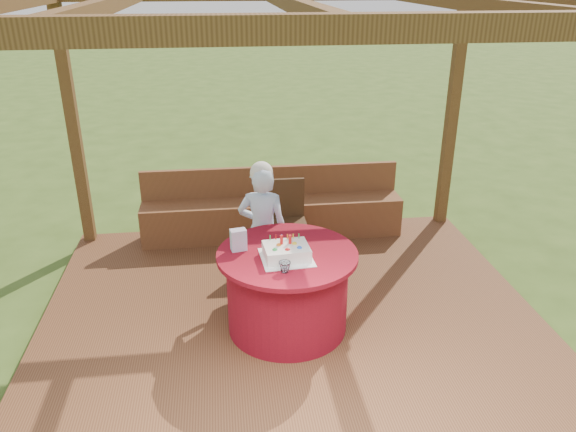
{
  "coord_description": "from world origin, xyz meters",
  "views": [
    {
      "loc": [
        -0.57,
        -4.29,
        3.0
      ],
      "look_at": [
        0.0,
        0.25,
        1.0
      ],
      "focal_mm": 35.0,
      "sensor_mm": 36.0,
      "label": 1
    }
  ],
  "objects_px": {
    "bench": "(272,214)",
    "chair": "(285,218)",
    "gift_bag": "(238,240)",
    "drinking_glass": "(285,267)",
    "table": "(287,290)",
    "elderly_woman": "(263,228)",
    "birthday_cake": "(286,252)"
  },
  "relations": [
    {
      "from": "bench",
      "to": "gift_bag",
      "type": "bearing_deg",
      "value": -104.32
    },
    {
      "from": "table",
      "to": "elderly_woman",
      "type": "xyz_separation_m",
      "value": [
        -0.15,
        0.66,
        0.29
      ]
    },
    {
      "from": "table",
      "to": "birthday_cake",
      "type": "xyz_separation_m",
      "value": [
        -0.02,
        -0.09,
        0.42
      ]
    },
    {
      "from": "table",
      "to": "elderly_woman",
      "type": "bearing_deg",
      "value": 102.95
    },
    {
      "from": "bench",
      "to": "drinking_glass",
      "type": "xyz_separation_m",
      "value": [
        -0.12,
        -2.21,
        0.51
      ]
    },
    {
      "from": "table",
      "to": "chair",
      "type": "bearing_deg",
      "value": 84.06
    },
    {
      "from": "bench",
      "to": "drinking_glass",
      "type": "bearing_deg",
      "value": -93.09
    },
    {
      "from": "table",
      "to": "chair",
      "type": "distance_m",
      "value": 1.26
    },
    {
      "from": "table",
      "to": "gift_bag",
      "type": "xyz_separation_m",
      "value": [
        -0.4,
        0.1,
        0.45
      ]
    },
    {
      "from": "table",
      "to": "drinking_glass",
      "type": "xyz_separation_m",
      "value": [
        -0.06,
        -0.33,
        0.4
      ]
    },
    {
      "from": "chair",
      "to": "birthday_cake",
      "type": "height_order",
      "value": "birthday_cake"
    },
    {
      "from": "birthday_cake",
      "to": "gift_bag",
      "type": "distance_m",
      "value": 0.43
    },
    {
      "from": "birthday_cake",
      "to": "gift_bag",
      "type": "relative_size",
      "value": 2.39
    },
    {
      "from": "chair",
      "to": "elderly_woman",
      "type": "height_order",
      "value": "elderly_woman"
    },
    {
      "from": "bench",
      "to": "gift_bag",
      "type": "distance_m",
      "value": 1.93
    },
    {
      "from": "bench",
      "to": "chair",
      "type": "xyz_separation_m",
      "value": [
        0.07,
        -0.64,
        0.23
      ]
    },
    {
      "from": "gift_bag",
      "to": "drinking_glass",
      "type": "xyz_separation_m",
      "value": [
        0.34,
        -0.43,
        -0.05
      ]
    },
    {
      "from": "gift_bag",
      "to": "drinking_glass",
      "type": "bearing_deg",
      "value": -62.45
    },
    {
      "from": "table",
      "to": "bench",
      "type": "bearing_deg",
      "value": 88.23
    },
    {
      "from": "bench",
      "to": "drinking_glass",
      "type": "distance_m",
      "value": 2.27
    },
    {
      "from": "elderly_woman",
      "to": "birthday_cake",
      "type": "height_order",
      "value": "elderly_woman"
    },
    {
      "from": "elderly_woman",
      "to": "drinking_glass",
      "type": "distance_m",
      "value": 1.0
    },
    {
      "from": "drinking_glass",
      "to": "elderly_woman",
      "type": "bearing_deg",
      "value": 95.27
    },
    {
      "from": "bench",
      "to": "elderly_woman",
      "type": "xyz_separation_m",
      "value": [
        -0.21,
        -1.22,
        0.4
      ]
    },
    {
      "from": "elderly_woman",
      "to": "gift_bag",
      "type": "distance_m",
      "value": 0.64
    },
    {
      "from": "elderly_woman",
      "to": "table",
      "type": "bearing_deg",
      "value": -77.05
    },
    {
      "from": "drinking_glass",
      "to": "chair",
      "type": "bearing_deg",
      "value": 83.09
    },
    {
      "from": "gift_bag",
      "to": "drinking_glass",
      "type": "relative_size",
      "value": 1.95
    },
    {
      "from": "chair",
      "to": "gift_bag",
      "type": "height_order",
      "value": "gift_bag"
    },
    {
      "from": "birthday_cake",
      "to": "table",
      "type": "bearing_deg",
      "value": 78.65
    },
    {
      "from": "elderly_woman",
      "to": "drinking_glass",
      "type": "bearing_deg",
      "value": -84.73
    },
    {
      "from": "bench",
      "to": "gift_bag",
      "type": "xyz_separation_m",
      "value": [
        -0.46,
        -1.79,
        0.56
      ]
    }
  ]
}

